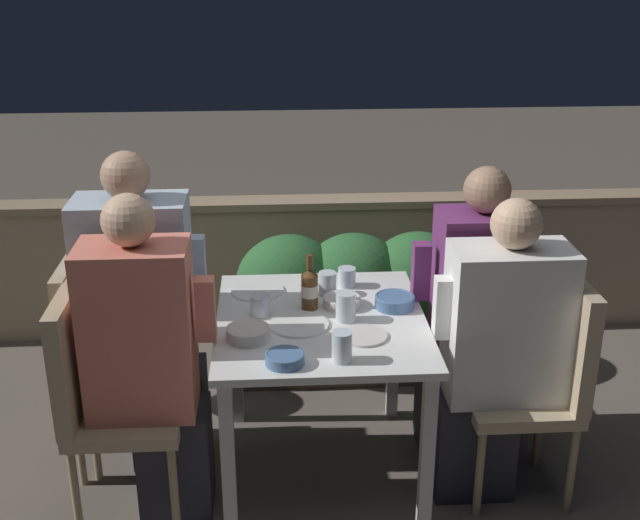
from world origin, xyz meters
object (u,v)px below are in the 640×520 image
(chair_left_far, at_px, (100,347))
(person_purple_stripe, at_px, (470,313))
(beer_bottle, at_px, (310,288))
(chair_right_near, at_px, (545,369))
(chair_right_far, at_px, (515,334))
(person_coral_top, at_px, (149,360))
(person_blue_shirt, at_px, (145,315))
(chair_left_near, at_px, (98,387))
(potted_plant, at_px, (94,325))
(person_white_polo, at_px, (496,353))

(chair_left_far, distance_m, person_purple_stripe, 1.56)
(beer_bottle, bearing_deg, chair_left_far, 176.44)
(chair_right_near, relative_size, chair_right_far, 1.00)
(person_coral_top, bearing_deg, chair_left_far, 127.96)
(chair_right_near, xyz_separation_m, person_purple_stripe, (-0.23, 0.31, 0.10))
(person_blue_shirt, bearing_deg, chair_right_near, -10.68)
(chair_left_near, relative_size, potted_plant, 1.30)
(person_purple_stripe, bearing_deg, chair_left_near, -167.32)
(chair_right_near, xyz_separation_m, potted_plant, (-1.90, 0.73, -0.11))
(chair_left_near, distance_m, person_coral_top, 0.23)
(person_coral_top, relative_size, person_blue_shirt, 0.95)
(chair_right_far, distance_m, person_purple_stripe, 0.23)
(person_purple_stripe, height_order, potted_plant, person_purple_stripe)
(person_white_polo, bearing_deg, person_purple_stripe, 95.48)
(chair_right_far, bearing_deg, beer_bottle, -175.92)
(potted_plant, bearing_deg, chair_left_near, -77.04)
(person_coral_top, bearing_deg, potted_plant, 116.23)
(person_blue_shirt, xyz_separation_m, chair_right_near, (1.58, -0.30, -0.14))
(person_blue_shirt, distance_m, person_purple_stripe, 1.35)
(person_purple_stripe, distance_m, potted_plant, 1.74)
(chair_left_near, relative_size, chair_left_far, 1.00)
(chair_left_near, distance_m, person_purple_stripe, 1.54)
(chair_left_near, height_order, person_blue_shirt, person_blue_shirt)
(person_blue_shirt, height_order, potted_plant, person_blue_shirt)
(chair_left_near, xyz_separation_m, person_blue_shirt, (0.14, 0.33, 0.14))
(beer_bottle, distance_m, potted_plant, 1.16)
(chair_right_near, bearing_deg, person_white_polo, -180.00)
(person_white_polo, distance_m, beer_bottle, 0.77)
(chair_left_near, xyz_separation_m, chair_right_near, (1.73, 0.03, 0.00))
(chair_left_near, relative_size, person_blue_shirt, 0.67)
(person_blue_shirt, height_order, chair_right_far, person_blue_shirt)
(chair_left_far, relative_size, potted_plant, 1.30)
(chair_left_near, height_order, person_white_polo, person_white_polo)
(person_coral_top, xyz_separation_m, person_blue_shirt, (-0.06, 0.33, 0.03))
(person_purple_stripe, bearing_deg, chair_right_near, -53.11)
(chair_left_near, height_order, chair_left_far, same)
(person_white_polo, bearing_deg, potted_plant, 156.70)
(chair_left_near, relative_size, person_purple_stripe, 0.72)
(person_coral_top, height_order, beer_bottle, person_coral_top)
(chair_left_far, distance_m, person_white_polo, 1.61)
(person_coral_top, bearing_deg, chair_left_near, 180.00)
(chair_right_near, bearing_deg, beer_bottle, 164.98)
(chair_right_near, xyz_separation_m, chair_right_far, (-0.03, 0.31, 0.00))
(person_blue_shirt, xyz_separation_m, person_purple_stripe, (1.35, 0.01, -0.04))
(chair_left_far, relative_size, person_purple_stripe, 0.72)
(person_blue_shirt, bearing_deg, chair_left_far, 180.00)
(chair_left_near, relative_size, person_coral_top, 0.71)
(chair_left_far, xyz_separation_m, potted_plant, (-0.12, 0.43, -0.11))
(chair_right_near, xyz_separation_m, person_white_polo, (-0.20, -0.00, 0.08))
(person_purple_stripe, xyz_separation_m, potted_plant, (-1.67, 0.42, -0.21))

